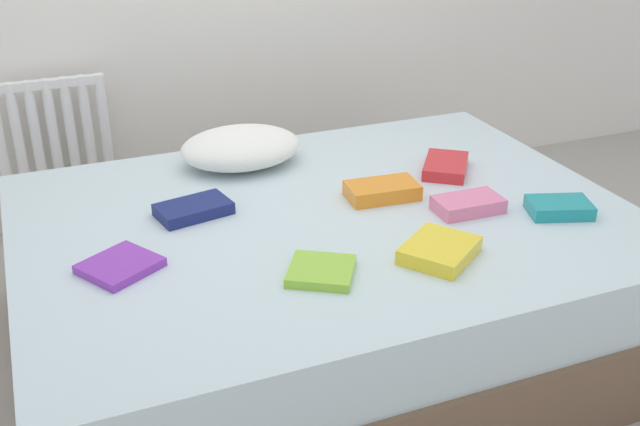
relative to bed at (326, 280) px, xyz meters
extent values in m
plane|color=#9E998E|center=(0.00, 0.00, -0.25)|extent=(8.00, 8.00, 0.00)
cube|color=brown|center=(0.00, 0.00, -0.11)|extent=(2.00, 1.50, 0.28)
cube|color=silver|center=(0.00, 0.00, 0.14)|extent=(1.96, 1.46, 0.22)
cylinder|color=white|center=(-0.97, 1.20, 0.16)|extent=(0.04, 0.04, 0.60)
cylinder|color=white|center=(-0.90, 1.20, 0.16)|extent=(0.04, 0.04, 0.60)
cylinder|color=white|center=(-0.83, 1.20, 0.16)|extent=(0.04, 0.04, 0.60)
cylinder|color=white|center=(-0.76, 1.20, 0.16)|extent=(0.04, 0.04, 0.60)
cylinder|color=white|center=(-0.68, 1.20, 0.16)|extent=(0.04, 0.04, 0.60)
cylinder|color=white|center=(-0.61, 1.20, 0.16)|extent=(0.04, 0.04, 0.60)
cylinder|color=white|center=(-0.54, 1.20, 0.16)|extent=(0.04, 0.04, 0.60)
cube|color=white|center=(-0.76, 1.20, 0.44)|extent=(0.47, 0.04, 0.04)
cube|color=white|center=(-0.76, 1.20, -0.11)|extent=(0.47, 0.04, 0.04)
ellipsoid|color=white|center=(-0.13, 0.51, 0.32)|extent=(0.45, 0.35, 0.14)
cube|color=pink|center=(0.44, -0.16, 0.28)|extent=(0.22, 0.13, 0.05)
cube|color=red|center=(0.54, 0.16, 0.27)|extent=(0.26, 0.27, 0.04)
cube|color=#8CC638|center=(-0.16, -0.36, 0.27)|extent=(0.24, 0.24, 0.03)
cube|color=navy|center=(-0.40, 0.16, 0.27)|extent=(0.25, 0.18, 0.04)
cube|color=orange|center=(0.23, 0.04, 0.28)|extent=(0.25, 0.16, 0.05)
cube|color=purple|center=(-0.68, -0.11, 0.27)|extent=(0.26, 0.25, 0.03)
cube|color=yellow|center=(0.20, -0.39, 0.28)|extent=(0.28, 0.27, 0.05)
cube|color=teal|center=(0.70, -0.29, 0.28)|extent=(0.23, 0.19, 0.04)
camera|label=1|loc=(-0.86, -2.05, 1.34)|focal=42.75mm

